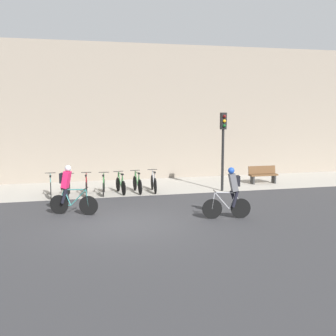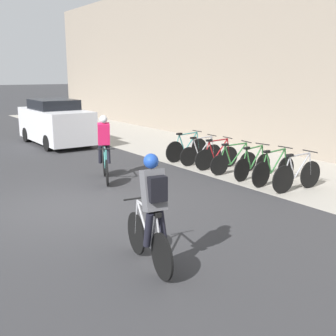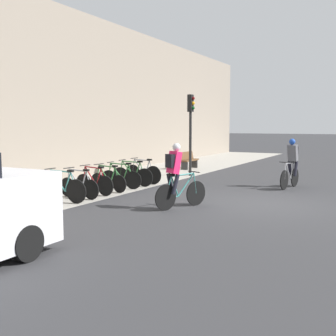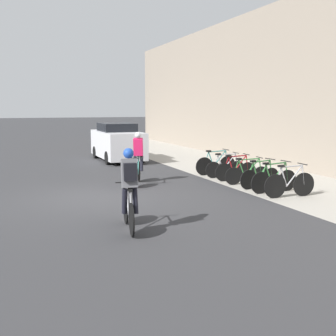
{
  "view_description": "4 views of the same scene",
  "coord_description": "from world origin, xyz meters",
  "px_view_note": "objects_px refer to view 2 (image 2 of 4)",
  "views": [
    {
      "loc": [
        -1.9,
        -13.3,
        3.72
      ],
      "look_at": [
        2.12,
        2.79,
        1.44
      ],
      "focal_mm": 45.0,
      "sensor_mm": 36.0,
      "label": 1
    },
    {
      "loc": [
        8.63,
        -3.22,
        2.92
      ],
      "look_at": [
        1.05,
        2.07,
        0.82
      ],
      "focal_mm": 45.0,
      "sensor_mm": 36.0,
      "label": 2
    },
    {
      "loc": [
        -11.85,
        -3.26,
        2.28
      ],
      "look_at": [
        1.14,
        3.71,
        0.77
      ],
      "focal_mm": 45.0,
      "sensor_mm": 36.0,
      "label": 3
    },
    {
      "loc": [
        12.03,
        -2.49,
        2.62
      ],
      "look_at": [
        2.16,
        1.44,
        1.09
      ],
      "focal_mm": 45.0,
      "sensor_mm": 36.0,
      "label": 4
    }
  ],
  "objects_px": {
    "parked_bike_4": "(253,165)",
    "parked_bike_5": "(274,170)",
    "parked_car": "(55,123)",
    "parked_bike_3": "(234,161)",
    "parked_bike_6": "(297,175)",
    "cyclist_pink": "(104,146)",
    "parked_bike_1": "(201,153)",
    "parked_bike_0": "(187,149)",
    "parked_bike_2": "(217,156)",
    "cyclist_grey": "(152,210)"
  },
  "relations": [
    {
      "from": "parked_bike_4",
      "to": "parked_bike_5",
      "type": "distance_m",
      "value": 0.76
    },
    {
      "from": "parked_bike_4",
      "to": "parked_car",
      "type": "height_order",
      "value": "parked_car"
    },
    {
      "from": "parked_bike_3",
      "to": "parked_bike_6",
      "type": "bearing_deg",
      "value": 0.06
    },
    {
      "from": "cyclist_pink",
      "to": "parked_bike_6",
      "type": "height_order",
      "value": "cyclist_pink"
    },
    {
      "from": "parked_bike_3",
      "to": "parked_bike_1",
      "type": "bearing_deg",
      "value": 179.97
    },
    {
      "from": "parked_bike_0",
      "to": "parked_bike_2",
      "type": "xyz_separation_m",
      "value": [
        1.52,
        0.0,
        -0.02
      ]
    },
    {
      "from": "parked_bike_4",
      "to": "parked_bike_1",
      "type": "bearing_deg",
      "value": -179.99
    },
    {
      "from": "parked_bike_0",
      "to": "parked_bike_2",
      "type": "distance_m",
      "value": 1.52
    },
    {
      "from": "cyclist_grey",
      "to": "parked_bike_3",
      "type": "xyz_separation_m",
      "value": [
        -3.87,
        5.35,
        -0.57
      ]
    },
    {
      "from": "parked_bike_1",
      "to": "parked_car",
      "type": "bearing_deg",
      "value": -159.66
    },
    {
      "from": "parked_bike_0",
      "to": "parked_bike_6",
      "type": "relative_size",
      "value": 1.04
    },
    {
      "from": "parked_bike_2",
      "to": "cyclist_pink",
      "type": "bearing_deg",
      "value": -103.19
    },
    {
      "from": "cyclist_pink",
      "to": "parked_bike_3",
      "type": "distance_m",
      "value": 3.8
    },
    {
      "from": "parked_bike_1",
      "to": "cyclist_pink",
      "type": "bearing_deg",
      "value": -90.72
    },
    {
      "from": "parked_bike_4",
      "to": "parked_car",
      "type": "distance_m",
      "value": 9.16
    },
    {
      "from": "parked_bike_2",
      "to": "parked_bike_5",
      "type": "relative_size",
      "value": 0.93
    },
    {
      "from": "parked_bike_4",
      "to": "parked_car",
      "type": "relative_size",
      "value": 0.38
    },
    {
      "from": "parked_bike_2",
      "to": "parked_bike_6",
      "type": "relative_size",
      "value": 0.95
    },
    {
      "from": "cyclist_grey",
      "to": "parked_bike_2",
      "type": "bearing_deg",
      "value": 130.85
    },
    {
      "from": "parked_bike_3",
      "to": "parked_bike_5",
      "type": "bearing_deg",
      "value": 0.05
    },
    {
      "from": "parked_bike_1",
      "to": "parked_bike_3",
      "type": "bearing_deg",
      "value": -0.03
    },
    {
      "from": "parked_bike_6",
      "to": "parked_bike_0",
      "type": "bearing_deg",
      "value": -179.99
    },
    {
      "from": "cyclist_pink",
      "to": "cyclist_grey",
      "type": "height_order",
      "value": "cyclist_pink"
    },
    {
      "from": "parked_bike_1",
      "to": "parked_car",
      "type": "xyz_separation_m",
      "value": [
        -6.54,
        -2.42,
        0.51
      ]
    },
    {
      "from": "cyclist_pink",
      "to": "parked_bike_0",
      "type": "bearing_deg",
      "value": 101.83
    },
    {
      "from": "parked_bike_0",
      "to": "parked_bike_6",
      "type": "distance_m",
      "value": 4.56
    },
    {
      "from": "parked_bike_0",
      "to": "parked_car",
      "type": "xyz_separation_m",
      "value": [
        -5.78,
        -2.42,
        0.48
      ]
    },
    {
      "from": "parked_bike_2",
      "to": "parked_car",
      "type": "xyz_separation_m",
      "value": [
        -7.3,
        -2.43,
        0.5
      ]
    },
    {
      "from": "parked_bike_1",
      "to": "parked_bike_4",
      "type": "height_order",
      "value": "parked_bike_4"
    },
    {
      "from": "parked_bike_6",
      "to": "parked_bike_1",
      "type": "bearing_deg",
      "value": -179.98
    },
    {
      "from": "cyclist_pink",
      "to": "parked_bike_1",
      "type": "distance_m",
      "value": 3.47
    },
    {
      "from": "cyclist_pink",
      "to": "parked_bike_0",
      "type": "xyz_separation_m",
      "value": [
        -0.72,
        3.42,
        -0.53
      ]
    },
    {
      "from": "parked_bike_2",
      "to": "parked_bike_6",
      "type": "bearing_deg",
      "value": 0.01
    },
    {
      "from": "parked_bike_6",
      "to": "parked_bike_3",
      "type": "bearing_deg",
      "value": -179.94
    },
    {
      "from": "parked_bike_0",
      "to": "parked_bike_3",
      "type": "xyz_separation_m",
      "value": [
        2.28,
        -0.0,
        -0.04
      ]
    },
    {
      "from": "parked_bike_5",
      "to": "cyclist_grey",
      "type": "bearing_deg",
      "value": -66.32
    },
    {
      "from": "parked_bike_1",
      "to": "parked_car",
      "type": "distance_m",
      "value": 6.99
    },
    {
      "from": "parked_bike_0",
      "to": "parked_car",
      "type": "bearing_deg",
      "value": -157.24
    },
    {
      "from": "parked_bike_5",
      "to": "parked_bike_2",
      "type": "bearing_deg",
      "value": 179.98
    },
    {
      "from": "parked_bike_6",
      "to": "parked_car",
      "type": "distance_m",
      "value": 10.63
    },
    {
      "from": "parked_bike_3",
      "to": "cyclist_grey",
      "type": "bearing_deg",
      "value": -54.14
    },
    {
      "from": "cyclist_grey",
      "to": "parked_bike_3",
      "type": "height_order",
      "value": "cyclist_grey"
    },
    {
      "from": "cyclist_grey",
      "to": "parked_bike_3",
      "type": "distance_m",
      "value": 6.63
    },
    {
      "from": "cyclist_pink",
      "to": "parked_bike_6",
      "type": "relative_size",
      "value": 1.06
    },
    {
      "from": "parked_bike_0",
      "to": "parked_bike_3",
      "type": "height_order",
      "value": "parked_bike_0"
    },
    {
      "from": "parked_bike_3",
      "to": "parked_bike_6",
      "type": "height_order",
      "value": "parked_bike_6"
    },
    {
      "from": "cyclist_pink",
      "to": "parked_bike_5",
      "type": "xyz_separation_m",
      "value": [
        3.09,
        3.42,
        -0.54
      ]
    },
    {
      "from": "cyclist_grey",
      "to": "parked_bike_0",
      "type": "relative_size",
      "value": 1.02
    },
    {
      "from": "parked_bike_0",
      "to": "parked_bike_1",
      "type": "relative_size",
      "value": 1.09
    },
    {
      "from": "cyclist_pink",
      "to": "cyclist_grey",
      "type": "distance_m",
      "value": 5.77
    }
  ]
}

